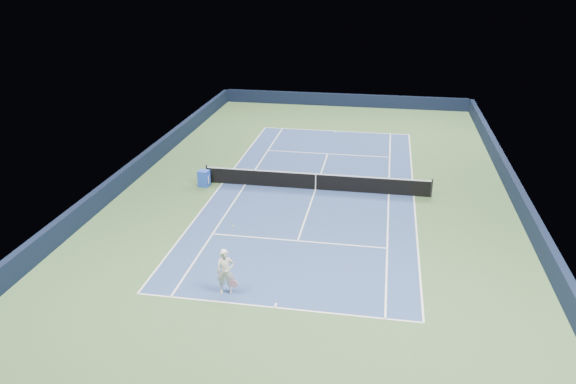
# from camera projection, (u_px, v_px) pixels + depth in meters

# --- Properties ---
(ground) EXTENTS (40.00, 40.00, 0.00)m
(ground) POSITION_uv_depth(u_px,v_px,m) (315.00, 189.00, 31.90)
(ground) COLOR #395830
(ground) RESTS_ON ground
(wall_far) EXTENTS (22.00, 0.35, 1.10)m
(wall_far) POSITION_uv_depth(u_px,v_px,m) (344.00, 100.00, 49.71)
(wall_far) COLOR black
(wall_far) RESTS_ON ground
(wall_right) EXTENTS (0.35, 40.00, 1.10)m
(wall_right) POSITION_uv_depth(u_px,v_px,m) (517.00, 193.00, 29.95)
(wall_right) COLOR black
(wall_right) RESTS_ON ground
(wall_left) EXTENTS (0.35, 40.00, 1.10)m
(wall_left) POSITION_uv_depth(u_px,v_px,m) (136.00, 169.00, 33.43)
(wall_left) COLOR black
(wall_left) RESTS_ON ground
(court_surface) EXTENTS (10.97, 23.77, 0.01)m
(court_surface) POSITION_uv_depth(u_px,v_px,m) (315.00, 189.00, 31.90)
(court_surface) COLOR navy
(court_surface) RESTS_ON ground
(baseline_far) EXTENTS (10.97, 0.08, 0.00)m
(baseline_far) POSITION_uv_depth(u_px,v_px,m) (336.00, 131.00, 42.70)
(baseline_far) COLOR white
(baseline_far) RESTS_ON ground
(baseline_near) EXTENTS (10.97, 0.08, 0.00)m
(baseline_near) POSITION_uv_depth(u_px,v_px,m) (275.00, 308.00, 21.09)
(baseline_near) COLOR white
(baseline_near) RESTS_ON ground
(sideline_doubles_right) EXTENTS (0.08, 23.77, 0.00)m
(sideline_doubles_right) POSITION_uv_depth(u_px,v_px,m) (414.00, 196.00, 31.02)
(sideline_doubles_right) COLOR white
(sideline_doubles_right) RESTS_ON ground
(sideline_doubles_left) EXTENTS (0.08, 23.77, 0.00)m
(sideline_doubles_left) POSITION_uv_depth(u_px,v_px,m) (222.00, 183.00, 32.78)
(sideline_doubles_left) COLOR white
(sideline_doubles_left) RESTS_ON ground
(sideline_singles_right) EXTENTS (0.08, 23.77, 0.00)m
(sideline_singles_right) POSITION_uv_depth(u_px,v_px,m) (389.00, 194.00, 31.24)
(sideline_singles_right) COLOR white
(sideline_singles_right) RESTS_ON ground
(sideline_singles_left) EXTENTS (0.08, 23.77, 0.00)m
(sideline_singles_left) POSITION_uv_depth(u_px,v_px,m) (245.00, 185.00, 32.56)
(sideline_singles_left) COLOR white
(sideline_singles_left) RESTS_ON ground
(service_line_far) EXTENTS (8.23, 0.08, 0.00)m
(service_line_far) POSITION_uv_depth(u_px,v_px,m) (328.00, 154.00, 37.71)
(service_line_far) COLOR white
(service_line_far) RESTS_ON ground
(service_line_near) EXTENTS (8.23, 0.08, 0.00)m
(service_line_near) POSITION_uv_depth(u_px,v_px,m) (298.00, 241.00, 26.08)
(service_line_near) COLOR white
(service_line_near) RESTS_ON ground
(center_service_line) EXTENTS (0.08, 12.80, 0.00)m
(center_service_line) POSITION_uv_depth(u_px,v_px,m) (315.00, 189.00, 31.90)
(center_service_line) COLOR white
(center_service_line) RESTS_ON ground
(center_mark_far) EXTENTS (0.08, 0.30, 0.00)m
(center_mark_far) POSITION_uv_depth(u_px,v_px,m) (335.00, 132.00, 42.56)
(center_mark_far) COLOR white
(center_mark_far) RESTS_ON ground
(center_mark_near) EXTENTS (0.08, 0.30, 0.00)m
(center_mark_near) POSITION_uv_depth(u_px,v_px,m) (275.00, 305.00, 21.23)
(center_mark_near) COLOR white
(center_mark_near) RESTS_ON ground
(tennis_net) EXTENTS (12.90, 0.10, 1.07)m
(tennis_net) POSITION_uv_depth(u_px,v_px,m) (316.00, 181.00, 31.71)
(tennis_net) COLOR black
(tennis_net) RESTS_ON ground
(sponsor_cube) EXTENTS (0.66, 0.61, 0.95)m
(sponsor_cube) POSITION_uv_depth(u_px,v_px,m) (204.00, 178.00, 32.22)
(sponsor_cube) COLOR blue
(sponsor_cube) RESTS_ON ground
(tennis_player) EXTENTS (0.88, 1.36, 2.45)m
(tennis_player) POSITION_uv_depth(u_px,v_px,m) (225.00, 272.00, 21.70)
(tennis_player) COLOR silver
(tennis_player) RESTS_ON ground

